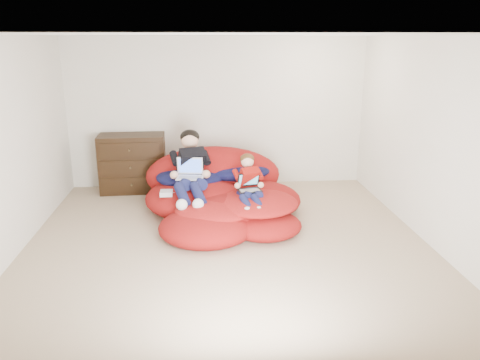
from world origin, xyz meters
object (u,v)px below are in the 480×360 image
object	(u,v)px
beanbag_pile	(220,195)
laptop_white	(190,172)
younger_boy	(249,181)
laptop_black	(249,186)
dresser	(133,163)
older_boy	(190,166)

from	to	relation	value
beanbag_pile	laptop_white	distance (m)	0.57
beanbag_pile	younger_boy	bearing A→B (deg)	-44.04
younger_boy	laptop_black	bearing A→B (deg)	-90.00
dresser	older_boy	bearing A→B (deg)	-49.65
laptop_black	laptop_white	bearing A→B (deg)	156.02
younger_boy	laptop_white	bearing A→B (deg)	158.87
beanbag_pile	older_boy	size ratio (longest dim) A/B	1.87
dresser	older_boy	distance (m)	1.52
dresser	laptop_black	bearing A→B (deg)	-42.23
dresser	laptop_black	world-z (taller)	dresser
older_boy	younger_boy	size ratio (longest dim) A/B	1.44
older_boy	laptop_white	distance (m)	0.13
younger_boy	laptop_black	world-z (taller)	younger_boy
younger_boy	laptop_black	size ratio (longest dim) A/B	2.66
dresser	laptop_white	size ratio (longest dim) A/B	2.68
younger_boy	older_boy	bearing A→B (deg)	152.39
younger_boy	dresser	bearing A→B (deg)	138.61
older_boy	laptop_black	bearing A→B (deg)	-30.17
dresser	beanbag_pile	size ratio (longest dim) A/B	0.44
beanbag_pile	laptop_black	size ratio (longest dim) A/B	7.17
laptop_white	laptop_black	xyz separation A→B (m)	(0.80, -0.36, -0.11)
beanbag_pile	laptop_black	distance (m)	0.62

